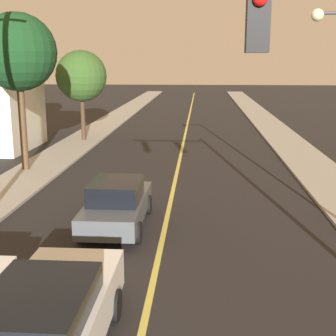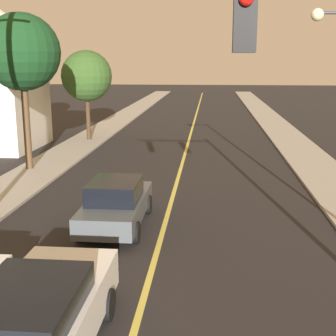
# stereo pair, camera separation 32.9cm
# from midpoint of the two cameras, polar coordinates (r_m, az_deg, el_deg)

# --- Properties ---
(road_surface) EXTENTS (10.70, 80.00, 0.01)m
(road_surface) POSITION_cam_midpoint_polar(r_m,az_deg,el_deg) (39.19, 2.16, 5.45)
(road_surface) COLOR black
(road_surface) RESTS_ON ground
(sidewalk_left) EXTENTS (2.50, 80.00, 0.12)m
(sidewalk_left) POSITION_cam_midpoint_polar(r_m,az_deg,el_deg) (39.94, -7.39, 5.57)
(sidewalk_left) COLOR #9E998E
(sidewalk_left) RESTS_ON ground
(sidewalk_right) EXTENTS (2.50, 80.00, 0.12)m
(sidewalk_right) POSITION_cam_midpoint_polar(r_m,az_deg,el_deg) (39.53, 11.81, 5.33)
(sidewalk_right) COLOR #9E998E
(sidewalk_right) RESTS_ON ground
(car_near_lane_front) EXTENTS (2.00, 5.16, 1.56)m
(car_near_lane_front) POSITION_cam_midpoint_polar(r_m,az_deg,el_deg) (8.49, -16.17, -18.12)
(car_near_lane_front) COLOR white
(car_near_lane_front) RESTS_ON ground
(car_near_lane_second) EXTENTS (1.84, 4.32, 1.53)m
(car_near_lane_second) POSITION_cam_midpoint_polar(r_m,az_deg,el_deg) (14.71, -6.89, -4.35)
(car_near_lane_second) COLOR #474C51
(car_near_lane_second) RESTS_ON ground
(tree_left_near) EXTENTS (3.48, 3.48, 7.12)m
(tree_left_near) POSITION_cam_midpoint_polar(r_m,az_deg,el_deg) (22.62, -18.26, 13.20)
(tree_left_near) COLOR #4C3823
(tree_left_near) RESTS_ON ground
(tree_left_far) EXTENTS (3.20, 3.20, 5.66)m
(tree_left_far) POSITION_cam_midpoint_polar(r_m,az_deg,el_deg) (30.51, -10.84, 10.94)
(tree_left_far) COLOR #3D2B1C
(tree_left_far) RESTS_ON ground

